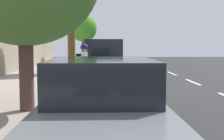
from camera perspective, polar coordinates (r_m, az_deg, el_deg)
ground at (r=13.62m, az=3.59°, el=-2.45°), size 57.57×57.57×0.00m
sidewalk at (r=13.92m, az=-14.95°, el=-2.18°), size 4.30×35.98×0.13m
curb_edge at (r=13.58m, az=-5.74°, el=-2.21°), size 0.16×35.98×0.13m
lane_stripe_centre at (r=14.28m, az=15.38°, el=-2.26°), size 0.14×35.80×0.01m
lane_stripe_bike_edge at (r=13.57m, az=0.47°, el=-2.45°), size 0.12×35.98×0.01m
parked_sedan_black_nearest at (r=21.42m, az=-1.54°, el=2.25°), size 2.06×4.51×1.52m
parked_suv_green_second at (r=14.38m, az=-1.71°, el=2.05°), size 2.03×4.73×1.99m
parked_sedan_grey_mid at (r=4.66m, az=-1.95°, el=-7.33°), size 1.86×4.41×1.52m
bicycle_at_curb at (r=10.28m, az=-4.43°, el=-2.75°), size 1.72×0.50×0.76m
cyclist_with_backpack at (r=10.67m, az=-5.54°, el=1.43°), size 0.44×0.62×1.79m
street_tree_near_cyclist at (r=28.52m, az=-5.56°, el=8.03°), size 2.59×2.59×4.51m
street_tree_mid_block at (r=17.87m, az=-7.94°, el=13.00°), size 2.46×2.46×5.56m
fire_hydrant at (r=21.08m, az=-5.50°, el=1.65°), size 0.22×0.22×0.84m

